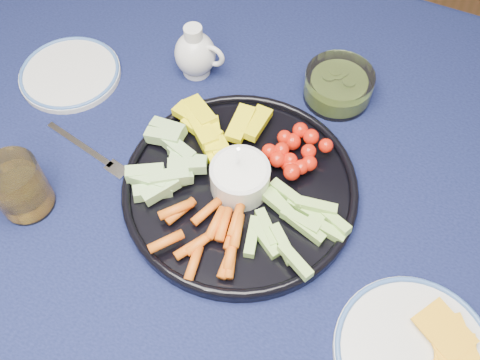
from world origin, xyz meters
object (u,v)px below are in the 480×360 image
at_px(dining_table, 301,221).
at_px(creamer_pitcher, 196,54).
at_px(pickle_bowl, 338,87).
at_px(cheese_plate, 415,353).
at_px(juice_tumbler, 21,189).
at_px(crudite_platter, 238,185).
at_px(side_plate_extra, 70,73).

xyz_separation_m(dining_table, creamer_pitcher, (-0.28, 0.16, 0.13)).
xyz_separation_m(pickle_bowl, cheese_plate, (0.24, -0.38, -0.01)).
height_order(dining_table, juice_tumbler, juice_tumbler).
bearing_deg(crudite_platter, creamer_pitcher, 131.33).
distance_m(crudite_platter, juice_tumbler, 0.33).
height_order(crudite_platter, pickle_bowl, crudite_platter).
distance_m(dining_table, creamer_pitcher, 0.35).
height_order(crudite_platter, creamer_pitcher, crudite_platter).
xyz_separation_m(creamer_pitcher, cheese_plate, (0.50, -0.33, -0.03)).
height_order(pickle_bowl, cheese_plate, pickle_bowl).
relative_size(pickle_bowl, juice_tumbler, 1.24).
distance_m(crudite_platter, cheese_plate, 0.34).
relative_size(dining_table, creamer_pitcher, 16.32).
distance_m(creamer_pitcher, side_plate_extra, 0.23).
height_order(creamer_pitcher, side_plate_extra, creamer_pitcher).
distance_m(creamer_pitcher, pickle_bowl, 0.26).
xyz_separation_m(cheese_plate, side_plate_extra, (-0.70, 0.23, -0.00)).
bearing_deg(dining_table, pickle_bowl, 97.21).
bearing_deg(creamer_pitcher, crudite_platter, -48.67).
bearing_deg(juice_tumbler, pickle_bowl, 48.88).
height_order(cheese_plate, juice_tumbler, juice_tumbler).
xyz_separation_m(dining_table, pickle_bowl, (-0.03, 0.21, 0.11)).
distance_m(juice_tumbler, side_plate_extra, 0.27).
xyz_separation_m(creamer_pitcher, pickle_bowl, (0.25, 0.05, -0.02)).
relative_size(crudite_platter, pickle_bowl, 3.09).
xyz_separation_m(creamer_pitcher, side_plate_extra, (-0.20, -0.11, -0.04)).
bearing_deg(crudite_platter, juice_tumbler, -151.32).
relative_size(cheese_plate, juice_tumbler, 2.22).
height_order(creamer_pitcher, pickle_bowl, creamer_pitcher).
height_order(crudite_platter, juice_tumbler, crudite_platter).
relative_size(cheese_plate, side_plate_extra, 1.17).
distance_m(dining_table, juice_tumbler, 0.45).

